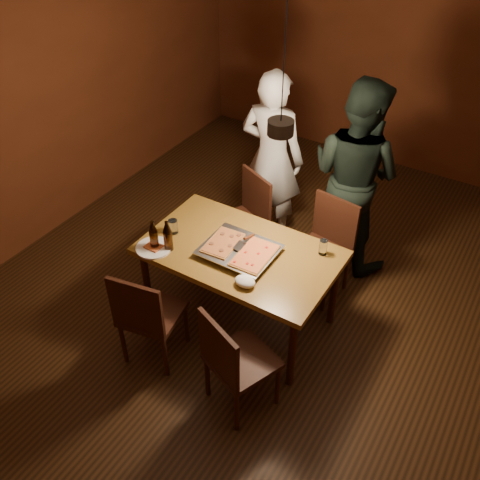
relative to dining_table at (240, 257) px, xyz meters
The scene contains 19 objects.
room_shell 0.78m from the dining_table, 46.20° to the left, with size 6.00×6.00×6.00m.
dining_table is the anchor object (origin of this frame).
chair_far_left 0.82m from the dining_table, 117.39° to the left, with size 0.56×0.56×0.49m.
chair_far_right 0.86m from the dining_table, 60.70° to the left, with size 0.48×0.48×0.49m.
chair_near_left 0.83m from the dining_table, 115.82° to the right, with size 0.49×0.49×0.49m.
chair_near_right 0.87m from the dining_table, 61.70° to the right, with size 0.55×0.55×0.49m.
pizza_tray 0.11m from the dining_table, 66.25° to the right, with size 0.55×0.45×0.05m, color silver.
pizza_meat 0.19m from the dining_table, 158.34° to the right, with size 0.22×0.34×0.02m, color maroon.
pizza_cheese 0.21m from the dining_table, 17.55° to the right, with size 0.24×0.39×0.02m, color gold.
spatula 0.14m from the dining_table, 82.19° to the right, with size 0.09×0.24×0.04m, color silver, non-canonical shape.
beer_bottle_a 0.69m from the dining_table, 150.63° to the right, with size 0.07×0.07×0.25m.
beer_bottle_b 0.58m from the dining_table, 149.63° to the right, with size 0.07×0.07×0.26m.
water_glass_left 0.59m from the dining_table, behind, with size 0.08×0.08×0.12m, color silver.
water_glass_right 0.65m from the dining_table, 28.05° to the left, with size 0.06×0.06×0.13m, color silver.
plate_slice 0.67m from the dining_table, 149.79° to the right, with size 0.28×0.28×0.03m.
napkin 0.40m from the dining_table, 52.97° to the right, with size 0.16×0.12×0.07m, color white.
diner_white 1.28m from the dining_table, 108.15° to the left, with size 0.62×0.41×1.71m, color silver.
diner_dark 1.35m from the dining_table, 72.45° to the left, with size 0.87×0.67×1.78m, color black.
pendant_lamp 1.12m from the dining_table, 46.20° to the left, with size 0.18×0.18×1.10m.
Camera 1 is at (1.47, -2.89, 3.38)m, focal length 40.00 mm.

